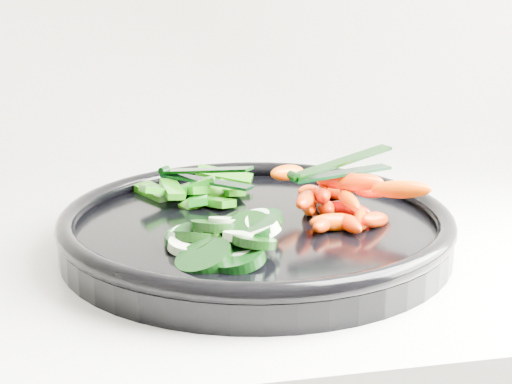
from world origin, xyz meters
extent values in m
cylinder|color=black|center=(0.54, 1.63, 0.94)|extent=(0.38, 0.38, 0.02)
torus|color=black|center=(0.54, 1.63, 0.96)|extent=(0.39, 0.39, 0.02)
cylinder|color=black|center=(0.48, 1.54, 0.96)|extent=(0.07, 0.07, 0.03)
cylinder|color=beige|center=(0.48, 1.53, 0.96)|extent=(0.04, 0.04, 0.02)
cylinder|color=black|center=(0.47, 1.59, 0.96)|extent=(0.05, 0.05, 0.03)
cylinder|color=#DEFCC9|center=(0.46, 1.59, 0.96)|extent=(0.04, 0.04, 0.02)
cylinder|color=black|center=(0.48, 1.58, 0.96)|extent=(0.06, 0.06, 0.03)
cylinder|color=#E2F8C6|center=(0.47, 1.59, 0.96)|extent=(0.04, 0.04, 0.02)
cylinder|color=black|center=(0.50, 1.53, 0.96)|extent=(0.07, 0.07, 0.02)
cylinder|color=beige|center=(0.50, 1.54, 0.96)|extent=(0.03, 0.03, 0.02)
cylinder|color=black|center=(0.50, 1.59, 0.96)|extent=(0.04, 0.04, 0.02)
cylinder|color=#D7F3C2|center=(0.49, 1.61, 0.96)|extent=(0.04, 0.04, 0.02)
cylinder|color=black|center=(0.48, 1.59, 0.96)|extent=(0.06, 0.06, 0.02)
cylinder|color=beige|center=(0.48, 1.57, 0.96)|extent=(0.05, 0.05, 0.01)
cylinder|color=black|center=(0.47, 1.59, 0.96)|extent=(0.05, 0.05, 0.01)
cylinder|color=beige|center=(0.46, 1.57, 0.96)|extent=(0.04, 0.04, 0.01)
cylinder|color=black|center=(0.47, 1.57, 0.96)|extent=(0.05, 0.05, 0.03)
cylinder|color=#D7F8C6|center=(0.47, 1.59, 0.96)|extent=(0.03, 0.03, 0.02)
cylinder|color=black|center=(0.52, 1.57, 0.97)|extent=(0.06, 0.06, 0.03)
cylinder|color=beige|center=(0.53, 1.57, 0.97)|extent=(0.05, 0.05, 0.03)
cylinder|color=black|center=(0.49, 1.59, 0.97)|extent=(0.06, 0.06, 0.02)
cylinder|color=beige|center=(0.50, 1.60, 0.97)|extent=(0.04, 0.04, 0.01)
cylinder|color=black|center=(0.52, 1.58, 0.97)|extent=(0.05, 0.05, 0.03)
cylinder|color=beige|center=(0.53, 1.58, 0.97)|extent=(0.04, 0.04, 0.02)
cylinder|color=black|center=(0.54, 1.59, 0.97)|extent=(0.05, 0.05, 0.02)
cylinder|color=#DEF9C7|center=(0.53, 1.60, 0.97)|extent=(0.04, 0.04, 0.02)
cylinder|color=black|center=(0.52, 1.54, 0.97)|extent=(0.05, 0.05, 0.02)
cylinder|color=beige|center=(0.51, 1.56, 0.97)|extent=(0.04, 0.04, 0.01)
ellipsoid|color=#EE4A00|center=(0.63, 1.60, 0.96)|extent=(0.02, 0.04, 0.02)
ellipsoid|color=#DF5200|center=(0.60, 1.59, 0.96)|extent=(0.05, 0.03, 0.02)
ellipsoid|color=red|center=(0.62, 1.59, 0.96)|extent=(0.03, 0.05, 0.02)
ellipsoid|color=#FD0D00|center=(0.61, 1.64, 0.96)|extent=(0.02, 0.05, 0.03)
ellipsoid|color=#FC3D00|center=(0.64, 1.59, 0.96)|extent=(0.05, 0.04, 0.03)
ellipsoid|color=#FF2B00|center=(0.59, 1.64, 0.96)|extent=(0.02, 0.04, 0.02)
ellipsoid|color=red|center=(0.59, 1.59, 0.96)|extent=(0.04, 0.04, 0.02)
ellipsoid|color=#EB0D00|center=(0.63, 1.63, 0.96)|extent=(0.05, 0.03, 0.02)
ellipsoid|color=#FF5B00|center=(0.64, 1.69, 0.96)|extent=(0.03, 0.05, 0.02)
ellipsoid|color=#FF2E00|center=(0.62, 1.68, 0.96)|extent=(0.04, 0.05, 0.02)
ellipsoid|color=#DA3700|center=(0.58, 1.62, 0.98)|extent=(0.04, 0.05, 0.02)
ellipsoid|color=#F95900|center=(0.65, 1.67, 0.98)|extent=(0.04, 0.06, 0.03)
ellipsoid|color=#FF1A00|center=(0.60, 1.64, 0.98)|extent=(0.03, 0.05, 0.03)
ellipsoid|color=#FA6200|center=(0.62, 1.62, 0.98)|extent=(0.02, 0.05, 0.02)
ellipsoid|color=#FF6400|center=(0.60, 1.65, 0.98)|extent=(0.04, 0.04, 0.02)
ellipsoid|color=#FD1200|center=(0.66, 1.64, 0.98)|extent=(0.05, 0.03, 0.02)
ellipsoid|color=#F11400|center=(0.62, 1.64, 0.99)|extent=(0.05, 0.05, 0.03)
ellipsoid|color=#F44800|center=(0.58, 1.67, 0.99)|extent=(0.05, 0.04, 0.02)
ellipsoid|color=#EC2000|center=(0.64, 1.63, 0.99)|extent=(0.05, 0.04, 0.02)
ellipsoid|color=#FB3900|center=(0.67, 1.59, 0.99)|extent=(0.06, 0.05, 0.03)
cube|color=#0A6E10|center=(0.49, 1.71, 0.96)|extent=(0.03, 0.06, 0.02)
cube|color=#136E0A|center=(0.52, 1.73, 0.96)|extent=(0.03, 0.06, 0.02)
cube|color=#1D690A|center=(0.50, 1.69, 0.96)|extent=(0.04, 0.05, 0.02)
cube|color=#1C6309|center=(0.50, 1.71, 0.96)|extent=(0.06, 0.06, 0.02)
cube|color=#156B0A|center=(0.45, 1.74, 0.96)|extent=(0.04, 0.06, 0.01)
cube|color=#176409|center=(0.48, 1.73, 0.96)|extent=(0.05, 0.07, 0.03)
cube|color=#24740B|center=(0.48, 1.72, 0.97)|extent=(0.06, 0.03, 0.02)
cube|color=#0A6F10|center=(0.45, 1.71, 0.97)|extent=(0.05, 0.03, 0.02)
cube|color=#0B6409|center=(0.46, 1.71, 0.97)|extent=(0.02, 0.06, 0.01)
cube|color=#1B720A|center=(0.53, 1.76, 0.97)|extent=(0.06, 0.04, 0.02)
cylinder|color=black|center=(0.57, 1.62, 1.00)|extent=(0.01, 0.01, 0.01)
cube|color=black|center=(0.62, 1.63, 1.00)|extent=(0.11, 0.05, 0.00)
cube|color=black|center=(0.62, 1.63, 1.01)|extent=(0.11, 0.05, 0.02)
cylinder|color=black|center=(0.46, 1.76, 0.98)|extent=(0.01, 0.01, 0.01)
cube|color=black|center=(0.50, 1.72, 0.97)|extent=(0.09, 0.09, 0.00)
cube|color=black|center=(0.50, 1.72, 0.99)|extent=(0.09, 0.08, 0.02)
camera|label=1|loc=(0.41, 1.00, 1.18)|focal=50.00mm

